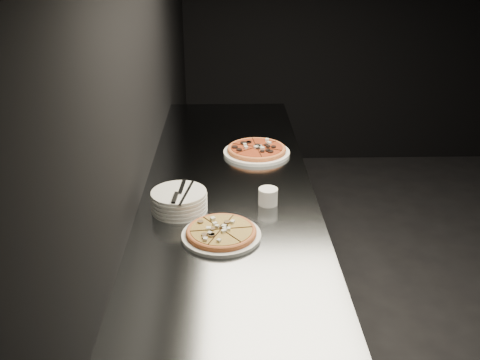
{
  "coord_description": "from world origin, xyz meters",
  "views": [
    {
      "loc": [
        -2.13,
        -2.16,
        1.94
      ],
      "look_at": [
        -2.08,
        -0.05,
        0.96
      ],
      "focal_mm": 40.0,
      "sensor_mm": 36.0,
      "label": 1
    }
  ],
  "objects_px": {
    "counter": "(229,269)",
    "plate_stack": "(179,201)",
    "cutlery": "(181,193)",
    "pizza_tomato": "(257,150)",
    "ramekin": "(268,196)",
    "pizza_mushroom": "(221,233)"
  },
  "relations": [
    {
      "from": "pizza_mushroom",
      "to": "pizza_tomato",
      "type": "distance_m",
      "value": 0.83
    },
    {
      "from": "cutlery",
      "to": "ramekin",
      "type": "bearing_deg",
      "value": 14.05
    },
    {
      "from": "counter",
      "to": "plate_stack",
      "type": "distance_m",
      "value": 0.6
    },
    {
      "from": "plate_stack",
      "to": "cutlery",
      "type": "height_order",
      "value": "cutlery"
    },
    {
      "from": "pizza_mushroom",
      "to": "plate_stack",
      "type": "bearing_deg",
      "value": 128.46
    },
    {
      "from": "cutlery",
      "to": "pizza_tomato",
      "type": "bearing_deg",
      "value": 65.47
    },
    {
      "from": "pizza_tomato",
      "to": "cutlery",
      "type": "height_order",
      "value": "cutlery"
    },
    {
      "from": "pizza_mushroom",
      "to": "plate_stack",
      "type": "xyz_separation_m",
      "value": [
        -0.17,
        0.21,
        0.02
      ]
    },
    {
      "from": "pizza_tomato",
      "to": "cutlery",
      "type": "relative_size",
      "value": 1.67
    },
    {
      "from": "cutlery",
      "to": "pizza_mushroom",
      "type": "bearing_deg",
      "value": -46.63
    },
    {
      "from": "counter",
      "to": "plate_stack",
      "type": "relative_size",
      "value": 11.01
    },
    {
      "from": "plate_stack",
      "to": "cutlery",
      "type": "distance_m",
      "value": 0.05
    },
    {
      "from": "pizza_tomato",
      "to": "cutlery",
      "type": "distance_m",
      "value": 0.7
    },
    {
      "from": "pizza_tomato",
      "to": "pizza_mushroom",
      "type": "bearing_deg",
      "value": -102.05
    },
    {
      "from": "counter",
      "to": "pizza_tomato",
      "type": "distance_m",
      "value": 0.61
    },
    {
      "from": "plate_stack",
      "to": "ramekin",
      "type": "distance_m",
      "value": 0.36
    },
    {
      "from": "counter",
      "to": "cutlery",
      "type": "height_order",
      "value": "cutlery"
    },
    {
      "from": "counter",
      "to": "pizza_tomato",
      "type": "relative_size",
      "value": 6.27
    },
    {
      "from": "pizza_mushroom",
      "to": "pizza_tomato",
      "type": "xyz_separation_m",
      "value": [
        0.17,
        0.81,
        0.0
      ]
    },
    {
      "from": "counter",
      "to": "pizza_mushroom",
      "type": "xyz_separation_m",
      "value": [
        -0.03,
        -0.47,
        0.48
      ]
    },
    {
      "from": "pizza_tomato",
      "to": "ramekin",
      "type": "height_order",
      "value": "ramekin"
    },
    {
      "from": "pizza_mushroom",
      "to": "plate_stack",
      "type": "distance_m",
      "value": 0.27
    }
  ]
}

